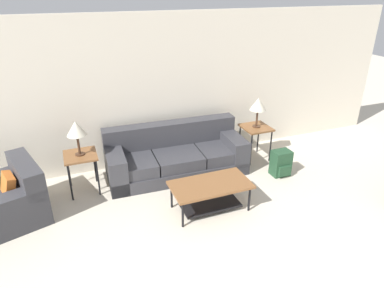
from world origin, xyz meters
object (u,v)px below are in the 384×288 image
Objects in this scene: armchair at (5,202)px; side_table_right at (256,130)px; couch at (176,156)px; backpack at (281,163)px; side_table_left at (81,159)px; table_lamp_right at (258,105)px; coffee_table at (210,190)px; table_lamp_left at (76,129)px.

side_table_right is at bearing 5.24° from armchair.
couch is 1.88× the size of armchair.
backpack is (1.64, -0.74, -0.08)m from couch.
couch reaches higher than armchair.
side_table_left reaches higher than backpack.
armchair is at bearing -160.31° from side_table_left.
coffee_table is at bearing -140.49° from table_lamp_right.
side_table_left is at bearing 144.51° from coffee_table.
side_table_left is at bearing -90.00° from table_lamp_left.
armchair reaches higher than backpack.
side_table_right reaches higher than backpack.
table_lamp_left is at bearing 19.69° from armchair.
table_lamp_right reaches higher than coffee_table.
armchair is at bearing -160.31° from table_lamp_left.
table_lamp_right is (4.13, 0.38, 0.77)m from armchair.
table_lamp_left and table_lamp_right have the same top height.
armchair is 4.22m from table_lamp_right.
backpack is at bearing -81.66° from table_lamp_right.
side_table_left is 3.11m from table_lamp_right.
table_lamp_right is at bearing 0.00° from table_lamp_left.
couch is at bearing 178.39° from side_table_right.
couch is at bearing 9.23° from armchair.
table_lamp_right reaches higher than backpack.
backpack is (3.17, -0.70, -0.35)m from side_table_left.
armchair reaches higher than coffee_table.
side_table_right is (1.53, -0.04, 0.27)m from couch.
table_lamp_left reaches higher than backpack.
side_table_left reaches higher than coffee_table.
table_lamp_left is 3.07m from table_lamp_right.
table_lamp_right is at bearing 39.51° from coffee_table.
couch is 2.09× the size of coffee_table.
backpack is (0.10, -0.70, -0.35)m from side_table_right.
backpack is at bearing -24.48° from couch.
table_lamp_left is (-1.54, -0.04, 0.76)m from couch.
armchair is 1.98× the size of side_table_left.
armchair is 1.16m from side_table_left.
table_lamp_left is at bearing 180.00° from side_table_right.
side_table_right is 1.43× the size of backpack.
table_lamp_left is at bearing 144.51° from coffee_table.
armchair is (-2.60, -0.42, -0.01)m from couch.
side_table_left is 3.07m from side_table_right.
side_table_right is 0.49m from table_lamp_right.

